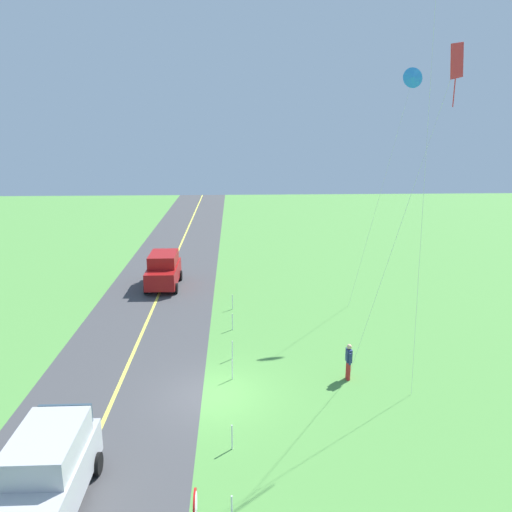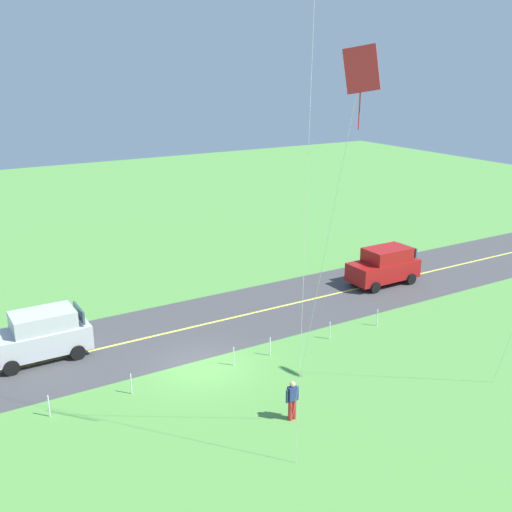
% 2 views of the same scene
% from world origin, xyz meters
% --- Properties ---
extents(ground_plane, '(120.00, 120.00, 0.10)m').
position_xyz_m(ground_plane, '(0.00, 0.00, -0.05)').
color(ground_plane, '#549342').
extents(asphalt_road, '(120.00, 7.00, 0.00)m').
position_xyz_m(asphalt_road, '(0.00, -4.00, 0.00)').
color(asphalt_road, '#424244').
rests_on(asphalt_road, ground).
extents(road_centre_stripe, '(120.00, 0.16, 0.00)m').
position_xyz_m(road_centre_stripe, '(0.00, -4.00, 0.01)').
color(road_centre_stripe, '#E5E04C').
rests_on(road_centre_stripe, asphalt_road).
extents(car_suv_foreground, '(4.40, 2.12, 2.24)m').
position_xyz_m(car_suv_foreground, '(5.85, -4.41, 1.15)').
color(car_suv_foreground, '#B7B7BC').
rests_on(car_suv_foreground, ground).
extents(car_parked_west_far, '(4.40, 2.12, 2.24)m').
position_xyz_m(car_parked_west_far, '(-14.23, -3.88, 1.15)').
color(car_parked_west_far, maroon).
rests_on(car_parked_west_far, ground).
extents(person_adult_near, '(0.58, 0.22, 1.60)m').
position_xyz_m(person_adult_near, '(-1.07, 5.60, 0.86)').
color(person_adult_near, red).
rests_on(person_adult_near, ground).
extents(kite_red_low, '(0.73, 3.75, 13.37)m').
position_xyz_m(kite_red_low, '(-0.81, 8.86, 12.40)').
color(kite_red_low, silver).
rests_on(kite_red_low, ground).
extents(kite_pink_drift, '(0.41, 3.53, 13.52)m').
position_xyz_m(kite_pink_drift, '(-10.11, 10.58, 12.90)').
color(kite_pink_drift, silver).
rests_on(kite_pink_drift, ground).
extents(fence_post_0, '(0.05, 0.05, 0.90)m').
position_xyz_m(fence_post_0, '(-9.65, 0.70, 0.45)').
color(fence_post_0, silver).
rests_on(fence_post_0, ground).
extents(fence_post_1, '(0.05, 0.05, 0.90)m').
position_xyz_m(fence_post_1, '(-6.61, 0.70, 0.45)').
color(fence_post_1, silver).
rests_on(fence_post_1, ground).
extents(fence_post_2, '(0.05, 0.05, 0.90)m').
position_xyz_m(fence_post_2, '(-3.18, 0.70, 0.45)').
color(fence_post_2, silver).
rests_on(fence_post_2, ground).
extents(fence_post_3, '(0.05, 0.05, 0.90)m').
position_xyz_m(fence_post_3, '(-1.27, 0.70, 0.45)').
color(fence_post_3, silver).
rests_on(fence_post_3, ground).
extents(fence_post_4, '(0.05, 0.05, 0.90)m').
position_xyz_m(fence_post_4, '(3.48, 0.70, 0.45)').
color(fence_post_4, silver).
rests_on(fence_post_4, ground).
extents(fence_post_5, '(0.05, 0.05, 0.90)m').
position_xyz_m(fence_post_5, '(6.74, 0.70, 0.45)').
color(fence_post_5, silver).
rests_on(fence_post_5, ground).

